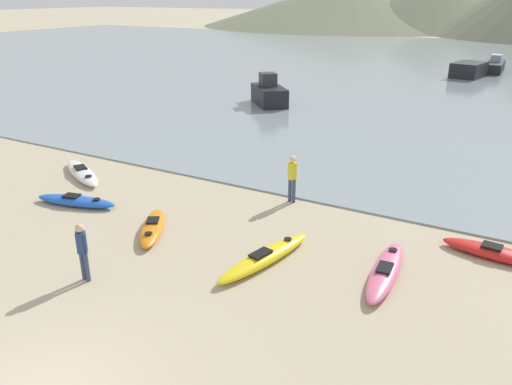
% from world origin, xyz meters
% --- Properties ---
extents(bay_water, '(160.00, 70.00, 0.06)m').
position_xyz_m(bay_water, '(0.00, 45.78, 0.03)').
color(bay_water, gray).
rests_on(bay_water, ground_plane).
extents(far_hill_left, '(64.09, 64.09, 9.44)m').
position_xyz_m(far_hill_left, '(-32.43, 107.13, 4.72)').
color(far_hill_left, '#6B7056').
rests_on(far_hill_left, ground_plane).
extents(far_hill_midleft, '(42.62, 42.62, 10.01)m').
position_xyz_m(far_hill_midleft, '(-14.06, 104.92, 5.01)').
color(far_hill_midleft, '#6B7056').
rests_on(far_hill_midleft, ground_plane).
extents(kayak_on_sand_0, '(1.33, 3.53, 0.37)m').
position_xyz_m(kayak_on_sand_0, '(1.02, 6.41, 0.16)').
color(kayak_on_sand_0, yellow).
rests_on(kayak_on_sand_0, ground_plane).
extents(kayak_on_sand_1, '(0.89, 3.24, 0.36)m').
position_xyz_m(kayak_on_sand_1, '(3.97, 7.28, 0.16)').
color(kayak_on_sand_1, '#E5668C').
rests_on(kayak_on_sand_1, ground_plane).
extents(kayak_on_sand_2, '(2.88, 0.98, 0.35)m').
position_xyz_m(kayak_on_sand_2, '(6.30, 9.66, 0.15)').
color(kayak_on_sand_2, red).
rests_on(kayak_on_sand_2, ground_plane).
extents(kayak_on_sand_3, '(2.98, 1.32, 0.35)m').
position_xyz_m(kayak_on_sand_3, '(-6.30, 6.66, 0.15)').
color(kayak_on_sand_3, blue).
rests_on(kayak_on_sand_3, ground_plane).
extents(kayak_on_sand_4, '(1.91, 2.54, 0.35)m').
position_xyz_m(kayak_on_sand_4, '(-2.74, 6.35, 0.15)').
color(kayak_on_sand_4, orange).
rests_on(kayak_on_sand_4, ground_plane).
extents(kayak_on_sand_5, '(3.41, 2.26, 0.34)m').
position_xyz_m(kayak_on_sand_5, '(-8.31, 8.77, 0.15)').
color(kayak_on_sand_5, white).
rests_on(kayak_on_sand_5, ground_plane).
extents(person_near_foreground, '(0.31, 0.26, 1.53)m').
position_xyz_m(person_near_foreground, '(-2.40, 3.48, 0.88)').
color(person_near_foreground, '#384260').
rests_on(person_near_foreground, ground_plane).
extents(person_near_waterline, '(0.33, 0.29, 1.63)m').
position_xyz_m(person_near_waterline, '(-0.15, 10.46, 0.94)').
color(person_near_waterline, '#384260').
rests_on(person_near_waterline, ground_plane).
extents(moored_boat_0, '(3.44, 3.53, 1.91)m').
position_xyz_m(moored_boat_0, '(-8.22, 23.96, 0.73)').
color(moored_boat_0, black).
rests_on(moored_boat_0, bay_water).
extents(moored_boat_1, '(1.42, 4.75, 1.45)m').
position_xyz_m(moored_boat_1, '(2.68, 46.22, 0.57)').
color(moored_boat_1, black).
rests_on(moored_boat_1, bay_water).
extents(moored_boat_2, '(2.72, 3.68, 1.21)m').
position_xyz_m(moored_boat_2, '(1.09, 41.83, 0.67)').
color(moored_boat_2, black).
rests_on(moored_boat_2, bay_water).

